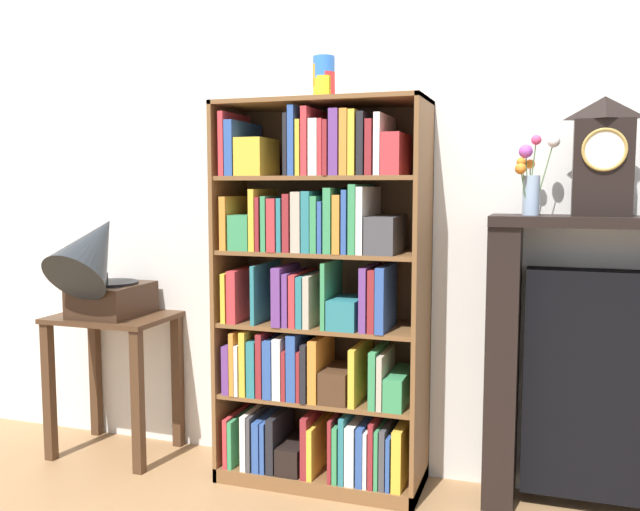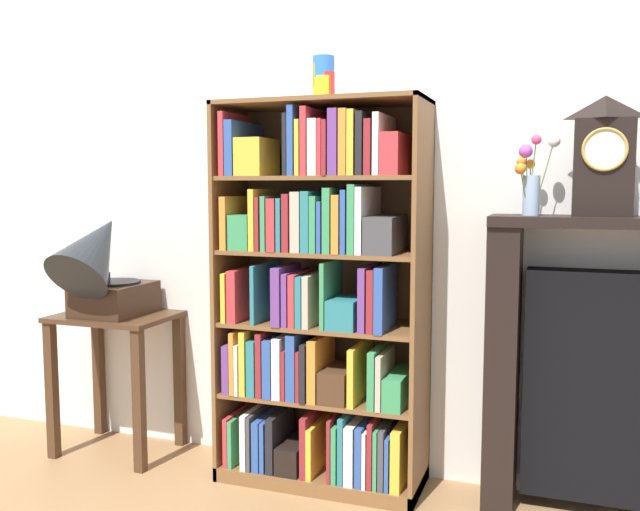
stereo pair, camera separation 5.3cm
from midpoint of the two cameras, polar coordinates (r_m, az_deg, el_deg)
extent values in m
cube|color=#997047|center=(3.05, 0.33, -18.74)|extent=(7.36, 6.40, 0.02)
cube|color=silver|center=(3.01, 3.03, 6.62)|extent=(4.36, 0.08, 2.60)
cube|color=brown|center=(3.02, -6.92, -2.90)|extent=(0.02, 0.36, 1.60)
cube|color=brown|center=(2.75, 9.04, -3.79)|extent=(0.02, 0.36, 1.60)
cube|color=brown|center=(3.02, 1.76, -2.86)|extent=(0.86, 0.01, 1.60)
cube|color=brown|center=(2.84, 0.70, 12.64)|extent=(0.86, 0.36, 0.02)
cube|color=brown|center=(3.08, 0.66, -17.68)|extent=(0.86, 0.36, 0.06)
cube|color=#C63338|center=(3.15, -6.18, -14.49)|extent=(0.02, 0.30, 0.21)
cube|color=#388E56|center=(3.12, -6.04, -14.78)|extent=(0.02, 0.25, 0.21)
cube|color=white|center=(3.09, -4.90, -14.62)|extent=(0.03, 0.27, 0.24)
cube|color=#424247|center=(3.07, -4.56, -14.78)|extent=(0.02, 0.24, 0.23)
cube|color=#2D519E|center=(3.08, -3.89, -14.93)|extent=(0.03, 0.27, 0.21)
cube|color=#2D519E|center=(3.07, -3.31, -14.98)|extent=(0.02, 0.28, 0.22)
cube|color=black|center=(3.04, -2.81, -14.97)|extent=(0.03, 0.25, 0.24)
cube|color=black|center=(3.05, -1.38, -16.11)|extent=(0.10, 0.28, 0.12)
cube|color=maroon|center=(3.01, 0.11, -14.95)|extent=(0.03, 0.31, 0.26)
cube|color=gold|center=(3.01, 0.64, -15.43)|extent=(0.02, 0.30, 0.21)
cube|color=maroon|center=(2.97, 2.11, -15.27)|extent=(0.02, 0.28, 0.26)
cube|color=#388E56|center=(2.95, 2.43, -15.64)|extent=(0.02, 0.25, 0.23)
cube|color=teal|center=(2.96, 3.10, -15.19)|extent=(0.02, 0.30, 0.27)
cube|color=white|center=(2.94, 3.62, -15.71)|extent=(0.04, 0.25, 0.24)
cube|color=#2D519E|center=(2.94, 4.47, -15.72)|extent=(0.03, 0.27, 0.24)
cube|color=white|center=(2.94, 4.99, -15.82)|extent=(0.02, 0.30, 0.23)
cube|color=maroon|center=(2.92, 5.39, -15.58)|extent=(0.02, 0.28, 0.27)
cube|color=#388E56|center=(2.92, 5.83, -15.86)|extent=(0.02, 0.28, 0.24)
cube|color=#424247|center=(2.93, 6.35, -15.79)|extent=(0.02, 0.30, 0.24)
cube|color=#2D519E|center=(2.92, 6.78, -16.13)|extent=(0.02, 0.29, 0.22)
cube|color=gold|center=(2.90, 7.41, -16.00)|extent=(0.04, 0.27, 0.25)
cube|color=brown|center=(2.96, 0.67, -11.56)|extent=(0.83, 0.34, 0.02)
cube|color=#663884|center=(3.03, -6.32, -8.96)|extent=(0.03, 0.26, 0.21)
cube|color=orange|center=(3.00, -5.88, -8.53)|extent=(0.02, 0.24, 0.27)
cube|color=white|center=(3.00, -5.51, -9.03)|extent=(0.02, 0.24, 0.21)
cube|color=gold|center=(2.99, -4.98, -8.51)|extent=(0.03, 0.26, 0.27)
cube|color=teal|center=(2.97, -4.34, -8.95)|extent=(0.04, 0.25, 0.23)
cube|color=maroon|center=(2.96, -3.66, -8.68)|extent=(0.03, 0.26, 0.27)
cube|color=#2D519E|center=(2.94, -3.07, -9.03)|extent=(0.04, 0.24, 0.24)
cube|color=white|center=(2.95, -2.05, -8.85)|extent=(0.04, 0.31, 0.25)
cube|color=maroon|center=(2.94, -1.53, -9.38)|extent=(0.02, 0.29, 0.21)
cube|color=#2D519E|center=(2.91, -1.02, -8.86)|extent=(0.04, 0.27, 0.27)
cube|color=maroon|center=(2.91, -0.42, -9.52)|extent=(0.02, 0.28, 0.21)
cube|color=black|center=(2.89, -0.10, -9.34)|extent=(0.02, 0.24, 0.24)
cube|color=orange|center=(2.88, 0.64, -9.21)|extent=(0.04, 0.25, 0.26)
cube|color=#472D1C|center=(2.86, 2.13, -10.62)|extent=(0.12, 0.23, 0.13)
cube|color=gold|center=(2.86, 3.96, -9.57)|extent=(0.03, 0.31, 0.23)
cube|color=#388E56|center=(2.81, 5.43, -9.89)|extent=(0.03, 0.25, 0.23)
cube|color=#B2A893|center=(2.80, 6.02, -10.09)|extent=(0.02, 0.24, 0.22)
cube|color=#388E56|center=(2.82, 7.16, -10.90)|extent=(0.08, 0.28, 0.13)
cube|color=brown|center=(2.88, 0.68, -5.76)|extent=(0.83, 0.34, 0.02)
cube|color=gold|center=(2.99, -6.31, -3.18)|extent=(0.02, 0.30, 0.21)
cube|color=#C63338|center=(2.97, -5.65, -3.10)|extent=(0.04, 0.30, 0.22)
cube|color=teal|center=(2.93, -3.98, -2.97)|extent=(0.02, 0.30, 0.24)
cube|color=#663884|center=(2.86, -2.29, -3.21)|extent=(0.04, 0.24, 0.24)
cube|color=#663884|center=(2.86, -1.53, -3.45)|extent=(0.02, 0.26, 0.22)
cube|color=#C63338|center=(2.85, -0.92, -3.50)|extent=(0.03, 0.27, 0.21)
cube|color=teal|center=(2.83, -0.46, -3.64)|extent=(0.03, 0.24, 0.21)
cube|color=#B2A893|center=(2.82, 0.15, -3.63)|extent=(0.03, 0.25, 0.21)
cube|color=#388E56|center=(2.80, 1.50, -3.15)|extent=(0.02, 0.25, 0.27)
cube|color=teal|center=(2.77, 2.79, -4.79)|extent=(0.12, 0.21, 0.12)
cube|color=#663884|center=(2.76, 4.73, -3.43)|extent=(0.03, 0.26, 0.25)
cube|color=maroon|center=(2.77, 5.54, -3.46)|extent=(0.03, 0.31, 0.25)
cube|color=#2D519E|center=(2.73, 6.06, -3.50)|extent=(0.04, 0.24, 0.26)
cube|color=brown|center=(2.83, 0.69, 0.29)|extent=(0.83, 0.34, 0.02)
cube|color=orange|center=(2.94, -6.41, 2.79)|extent=(0.03, 0.28, 0.22)
cube|color=#388E56|center=(2.89, -5.47, 2.00)|extent=(0.09, 0.23, 0.15)
cube|color=gold|center=(2.88, -4.21, 3.05)|extent=(0.02, 0.26, 0.25)
cube|color=maroon|center=(2.86, -3.81, 2.72)|extent=(0.02, 0.24, 0.22)
cube|color=#388E56|center=(2.86, -3.22, 2.76)|extent=(0.02, 0.27, 0.22)
cube|color=#C63338|center=(2.84, -2.69, 2.64)|extent=(0.04, 0.24, 0.21)
cube|color=teal|center=(2.84, -1.96, 2.66)|extent=(0.02, 0.27, 0.22)
cube|color=maroon|center=(2.82, -1.48, 2.81)|extent=(0.03, 0.25, 0.23)
cube|color=#B2A893|center=(2.81, -0.66, 2.90)|extent=(0.04, 0.26, 0.24)
cube|color=teal|center=(2.80, 0.21, 2.92)|extent=(0.03, 0.28, 0.24)
cube|color=#388E56|center=(2.78, 0.75, 2.69)|extent=(0.03, 0.25, 0.23)
cube|color=#2D519E|center=(2.79, 1.37, 2.49)|extent=(0.02, 0.29, 0.20)
cube|color=#388E56|center=(2.78, 1.97, 3.02)|extent=(0.03, 0.29, 0.26)
cube|color=orange|center=(2.74, 2.55, 2.70)|extent=(0.03, 0.24, 0.23)
cube|color=#2D519E|center=(2.76, 3.37, 2.92)|extent=(0.02, 0.30, 0.25)
cube|color=#388E56|center=(2.76, 4.00, 3.13)|extent=(0.03, 0.30, 0.27)
cube|color=white|center=(2.75, 4.61, 3.02)|extent=(0.03, 0.31, 0.26)
cube|color=#424247|center=(2.72, 6.05, 1.75)|extent=(0.12, 0.27, 0.15)
cube|color=brown|center=(2.82, 0.70, 6.47)|extent=(0.83, 0.34, 0.02)
cube|color=#C63338|center=(2.94, -6.56, 9.12)|extent=(0.02, 0.27, 0.26)
cube|color=#2D519E|center=(2.94, -5.81, 8.79)|extent=(0.04, 0.31, 0.23)
cube|color=gold|center=(2.86, -4.75, 8.17)|extent=(0.12, 0.21, 0.15)
cube|color=black|center=(2.82, -1.51, 9.13)|extent=(0.02, 0.25, 0.24)
cube|color=#2D519E|center=(2.84, -0.84, 9.42)|extent=(0.03, 0.31, 0.27)
cube|color=gold|center=(2.82, -0.33, 8.86)|extent=(0.02, 0.30, 0.22)
cube|color=#C63338|center=(2.80, 0.03, 9.40)|extent=(0.03, 0.26, 0.27)
cube|color=white|center=(2.79, 0.82, 8.91)|extent=(0.04, 0.28, 0.22)
cube|color=#C63338|center=(2.78, 1.37, 8.92)|extent=(0.02, 0.27, 0.22)
cube|color=maroon|center=(2.76, 1.70, 8.88)|extent=(0.02, 0.24, 0.21)
cube|color=#663884|center=(2.78, 2.54, 9.29)|extent=(0.04, 0.30, 0.26)
cube|color=orange|center=(2.76, 3.28, 9.29)|extent=(0.03, 0.28, 0.25)
cube|color=gold|center=(2.74, 3.90, 9.27)|extent=(0.03, 0.27, 0.25)
cube|color=black|center=(2.73, 4.54, 9.19)|extent=(0.03, 0.25, 0.24)
cube|color=maroon|center=(2.73, 5.25, 8.88)|extent=(0.03, 0.27, 0.21)
cube|color=white|center=(2.72, 5.97, 9.12)|extent=(0.02, 0.29, 0.23)
cube|color=#C63338|center=(2.69, 6.93, 8.36)|extent=(0.07, 0.25, 0.16)
cylinder|color=yellow|center=(2.80, 0.86, 13.83)|extent=(0.09, 0.09, 0.09)
cylinder|color=red|center=(2.80, 0.88, 14.15)|extent=(0.09, 0.09, 0.09)
cylinder|color=green|center=(2.80, 0.85, 14.46)|extent=(0.09, 0.09, 0.09)
cylinder|color=orange|center=(2.80, 0.84, 14.79)|extent=(0.09, 0.09, 0.09)
cylinder|color=orange|center=(2.81, 0.84, 15.10)|extent=(0.09, 0.09, 0.09)
cylinder|color=blue|center=(2.81, 0.85, 15.43)|extent=(0.09, 0.09, 0.09)
cube|color=#472D1C|center=(3.34, -16.30, -4.91)|extent=(0.54, 0.40, 0.02)
cube|color=#472D1C|center=(3.43, -21.07, -10.46)|extent=(0.04, 0.04, 0.64)
cube|color=#472D1C|center=(3.15, -14.41, -11.70)|extent=(0.04, 0.04, 0.64)
cube|color=#472D1C|center=(3.68, -17.60, -9.23)|extent=(0.04, 0.04, 0.64)
cube|color=#472D1C|center=(3.42, -11.20, -10.21)|extent=(0.04, 0.04, 0.64)
cube|color=#382316|center=(3.32, -16.34, -3.50)|extent=(0.28, 0.34, 0.14)
cylinder|color=black|center=(3.31, -16.38, -2.16)|extent=(0.24, 0.24, 0.01)
cylinder|color=#1E2328|center=(3.27, -16.92, -1.86)|extent=(0.03, 0.03, 0.06)
cone|color=#1E2328|center=(3.19, -17.86, 0.59)|extent=(0.29, 0.46, 0.45)
cube|color=black|center=(2.73, 24.07, 2.56)|extent=(0.90, 0.26, 0.04)
cube|color=black|center=(2.81, 15.50, -8.91)|extent=(0.12, 0.24, 1.11)
cube|color=black|center=(2.87, 23.47, -10.05)|extent=(0.62, 0.13, 0.89)
cube|color=black|center=(2.72, 23.09, 6.75)|extent=(0.21, 0.11, 0.35)
pyramid|color=black|center=(2.73, 23.28, 11.32)|extent=(0.21, 0.11, 0.08)
cylinder|color=silver|center=(2.66, 23.22, 8.14)|extent=(0.14, 0.01, 0.14)
torus|color=#B79347|center=(2.66, 23.22, 8.14)|extent=(0.16, 0.01, 0.16)
cylinder|color=#99B2D1|center=(2.72, 17.76, 4.80)|extent=(0.06, 0.06, 0.15)
cylinder|color=#4C753D|center=(2.71, 17.46, 5.92)|extent=(0.02, 0.03, 0.23)
sphere|color=#B24CB7|center=(2.70, 17.35, 8.32)|extent=(0.05, 0.05, 0.05)
cylinder|color=#4C753D|center=(2.69, 17.22, 5.23)|extent=(0.03, 0.04, 0.16)
sphere|color=orange|center=(2.67, 16.93, 6.95)|extent=(0.04, 0.04, 0.04)
cylinder|color=#4C753D|center=(2.72, 17.72, 5.41)|extent=(0.01, 0.03, 0.18)
sphere|color=orange|center=(2.74, 17.69, 7.29)|extent=(0.04, 0.04, 0.04)
cylinder|color=#4C753D|center=(2.71, 18.73, 6.26)|extent=(0.07, 0.02, 0.26)
sphere|color=silver|center=(2.72, 19.49, 9.00)|extent=(0.05, 0.05, 0.05)
cylinder|color=#4C753D|center=(2.71, 17.82, 6.35)|extent=(0.03, 0.02, 0.27)
sphere|color=#EA4275|center=(2.71, 18.16, 9.18)|extent=(0.04, 0.04, 0.04)
cylinder|color=#4C753D|center=(2.71, 17.29, 5.50)|extent=(0.04, 0.04, 0.19)
sphere|color=orange|center=(2.69, 16.99, 7.50)|extent=(0.03, 0.03, 0.03)
camera|label=1|loc=(0.03, -89.47, 0.05)|focal=38.32mm
camera|label=2|loc=(0.03, 90.53, -0.05)|focal=38.32mm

